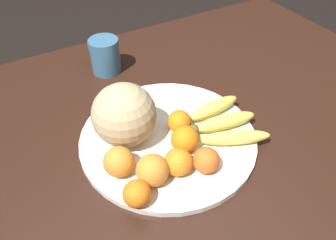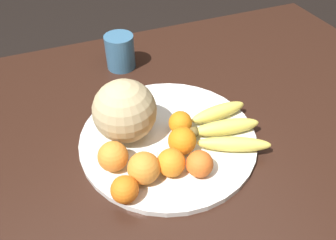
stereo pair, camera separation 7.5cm
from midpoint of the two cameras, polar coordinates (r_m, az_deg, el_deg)
kitchen_table at (r=0.88m, az=2.25°, el=-5.90°), size 1.44×1.12×0.73m
fruit_bowl at (r=0.79m, az=-2.72°, el=-3.18°), size 0.42×0.42×0.02m
melon at (r=0.74m, az=-10.53°, el=0.76°), size 0.15×0.15×0.15m
banana_bunch at (r=0.79m, az=6.94°, el=-0.48°), size 0.18×0.18×0.04m
orange_front_left at (r=0.67m, az=-5.95°, el=-8.86°), size 0.07×0.07×0.07m
orange_front_right at (r=0.73m, az=0.03°, el=-3.51°), size 0.06×0.06×0.06m
orange_mid_center at (r=0.70m, az=-11.63°, el=-7.30°), size 0.07×0.07×0.07m
orange_back_left at (r=0.78m, az=-0.76°, el=-0.42°), size 0.06×0.06×0.06m
orange_back_right at (r=0.69m, az=3.60°, el=-7.17°), size 0.06×0.06×0.06m
orange_top_small at (r=0.69m, az=-1.35°, el=-7.48°), size 0.06×0.06×0.06m
orange_side_extra at (r=0.65m, az=-8.81°, el=-12.76°), size 0.06×0.06×0.06m
produce_tag at (r=0.74m, az=-7.78°, el=-6.83°), size 0.10×0.06×0.00m
ceramic_mug at (r=1.02m, az=-13.12°, el=10.85°), size 0.09×0.13×0.11m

